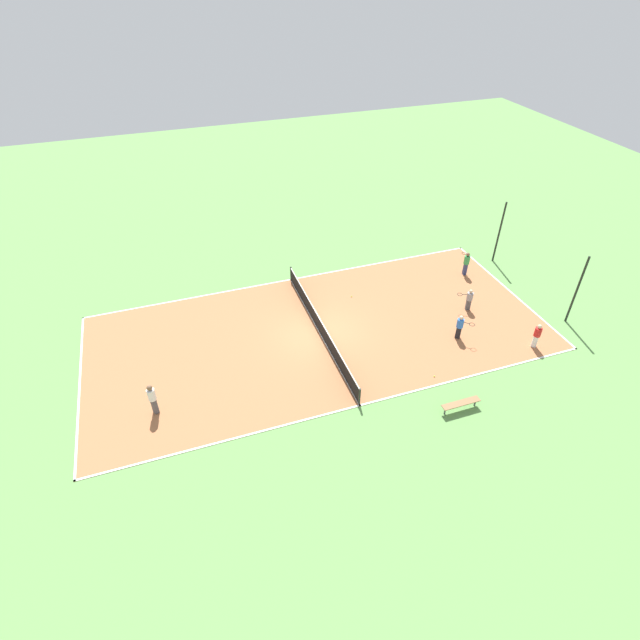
# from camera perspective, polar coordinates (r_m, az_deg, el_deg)

# --- Properties ---
(ground_plane) EXTENTS (80.00, 80.00, 0.00)m
(ground_plane) POSITION_cam_1_polar(r_m,az_deg,el_deg) (27.51, -0.00, -1.49)
(ground_plane) COLOR #60934C
(court_surface) EXTENTS (11.49, 24.91, 0.02)m
(court_surface) POSITION_cam_1_polar(r_m,az_deg,el_deg) (27.51, -0.00, -1.47)
(court_surface) COLOR #AD6B42
(court_surface) RESTS_ON ground_plane
(tennis_net) EXTENTS (11.29, 0.10, 0.99)m
(tennis_net) POSITION_cam_1_polar(r_m,az_deg,el_deg) (27.18, -0.00, -0.63)
(tennis_net) COLOR black
(tennis_net) RESTS_ON court_surface
(bench) EXTENTS (0.36, 1.88, 0.45)m
(bench) POSITION_cam_1_polar(r_m,az_deg,el_deg) (24.01, 15.80, -9.17)
(bench) COLOR olive
(bench) RESTS_ON ground_plane
(player_coach_red) EXTENTS (0.51, 0.51, 1.45)m
(player_coach_red) POSITION_cam_1_polar(r_m,az_deg,el_deg) (28.46, 23.57, -1.53)
(player_coach_red) COLOR white
(player_coach_red) RESTS_ON court_surface
(player_baseline_gray) EXTENTS (0.63, 0.99, 1.36)m
(player_baseline_gray) POSITION_cam_1_polar(r_m,az_deg,el_deg) (30.05, 16.69, 2.37)
(player_baseline_gray) COLOR #4C4C51
(player_baseline_gray) RESTS_ON court_surface
(player_near_blue) EXTENTS (0.90, 0.89, 1.46)m
(player_near_blue) POSITION_cam_1_polar(r_m,az_deg,el_deg) (27.68, 15.71, -0.62)
(player_near_blue) COLOR black
(player_near_blue) RESTS_ON court_surface
(player_far_green) EXTENTS (0.98, 0.53, 1.59)m
(player_far_green) POSITION_cam_1_polar(r_m,az_deg,el_deg) (33.25, 16.39, 6.37)
(player_far_green) COLOR navy
(player_far_green) RESTS_ON court_surface
(player_near_white) EXTENTS (0.49, 0.49, 1.70)m
(player_near_white) POSITION_cam_1_polar(r_m,az_deg,el_deg) (23.78, -18.63, -8.37)
(player_near_white) COLOR #4C4C51
(player_near_white) RESTS_ON court_surface
(tennis_ball_left_sideline) EXTENTS (0.07, 0.07, 0.07)m
(tennis_ball_left_sideline) POSITION_cam_1_polar(r_m,az_deg,el_deg) (25.50, 12.94, -6.28)
(tennis_ball_left_sideline) COLOR #CCE033
(tennis_ball_left_sideline) RESTS_ON court_surface
(tennis_ball_near_net) EXTENTS (0.07, 0.07, 0.07)m
(tennis_ball_near_net) POSITION_cam_1_polar(r_m,az_deg,el_deg) (30.29, 3.63, 2.70)
(tennis_ball_near_net) COLOR #CCE033
(tennis_ball_near_net) RESTS_ON court_surface
(fence_post_back_left) EXTENTS (0.12, 0.12, 4.21)m
(fence_post_back_left) POSITION_cam_1_polar(r_m,az_deg,el_deg) (34.88, 19.81, 9.39)
(fence_post_back_left) COLOR black
(fence_post_back_left) RESTS_ON ground_plane
(fence_post_back_right) EXTENTS (0.12, 0.12, 4.21)m
(fence_post_back_right) POSITION_cam_1_polar(r_m,az_deg,el_deg) (30.51, 27.29, 3.04)
(fence_post_back_right) COLOR black
(fence_post_back_right) RESTS_ON ground_plane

